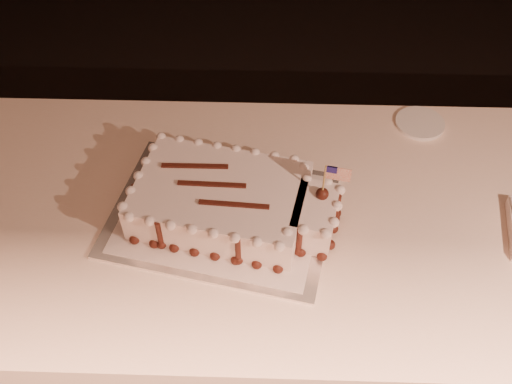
{
  "coord_description": "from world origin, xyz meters",
  "views": [
    {
      "loc": [
        -0.09,
        -0.25,
        1.78
      ],
      "look_at": [
        -0.11,
        0.59,
        0.83
      ],
      "focal_mm": 40.0,
      "sensor_mm": 36.0,
      "label": 1
    }
  ],
  "objects_px": {
    "banquet_table": "(295,298)",
    "side_plate": "(420,123)",
    "cake_board": "(222,214)",
    "sheet_cake": "(232,202)"
  },
  "relations": [
    {
      "from": "cake_board",
      "to": "side_plate",
      "type": "distance_m",
      "value": 0.61
    },
    {
      "from": "banquet_table",
      "to": "sheet_cake",
      "type": "height_order",
      "value": "sheet_cake"
    },
    {
      "from": "banquet_table",
      "to": "cake_board",
      "type": "height_order",
      "value": "cake_board"
    },
    {
      "from": "sheet_cake",
      "to": "side_plate",
      "type": "xyz_separation_m",
      "value": [
        0.49,
        0.34,
        -0.05
      ]
    },
    {
      "from": "cake_board",
      "to": "side_plate",
      "type": "xyz_separation_m",
      "value": [
        0.51,
        0.33,
        0.0
      ]
    },
    {
      "from": "cake_board",
      "to": "sheet_cake",
      "type": "bearing_deg",
      "value": 0.41
    },
    {
      "from": "banquet_table",
      "to": "side_plate",
      "type": "distance_m",
      "value": 0.59
    },
    {
      "from": "banquet_table",
      "to": "cake_board",
      "type": "bearing_deg",
      "value": -177.37
    },
    {
      "from": "cake_board",
      "to": "side_plate",
      "type": "relative_size",
      "value": 3.82
    },
    {
      "from": "banquet_table",
      "to": "side_plate",
      "type": "relative_size",
      "value": 18.31
    }
  ]
}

